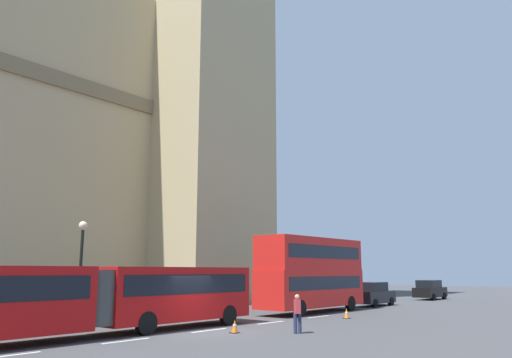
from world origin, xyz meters
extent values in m
plane|color=#424244|center=(0.00, 0.00, 0.00)|extent=(160.00, 160.00, 0.00)
cube|color=silver|center=(-8.68, 0.00, 0.01)|extent=(2.20, 0.16, 0.01)
cube|color=silver|center=(-4.08, 0.00, 0.01)|extent=(2.20, 0.16, 0.01)
cube|color=silver|center=(0.52, 0.00, 0.01)|extent=(2.20, 0.16, 0.01)
cube|color=silver|center=(5.12, 0.00, 0.01)|extent=(2.20, 0.16, 0.01)
cube|color=silver|center=(9.72, 0.00, 0.01)|extent=(2.20, 0.16, 0.01)
cube|color=tan|center=(14.85, 16.00, 24.42)|extent=(10.09, 10.09, 48.83)
cube|color=#B20F0F|center=(0.03, 2.00, 1.65)|extent=(8.31, 2.50, 2.50)
cube|color=black|center=(0.03, 2.00, 2.10)|extent=(7.65, 2.54, 0.90)
cylinder|color=#3F3F3F|center=(-4.58, 2.00, 1.65)|extent=(2.38, 2.38, 2.25)
cylinder|color=black|center=(2.69, 0.88, 0.50)|extent=(1.00, 0.30, 1.00)
cylinder|color=black|center=(-2.46, 0.88, 0.50)|extent=(1.00, 0.30, 1.00)
cube|color=red|center=(12.08, 2.00, 1.60)|extent=(9.52, 2.50, 2.40)
cube|color=#1E232D|center=(12.08, 2.00, 1.95)|extent=(8.57, 2.54, 0.84)
cube|color=red|center=(12.08, 2.00, 3.85)|extent=(9.33, 2.50, 2.10)
cube|color=#1E232D|center=(12.08, 2.00, 3.95)|extent=(8.57, 2.54, 0.84)
cylinder|color=black|center=(15.12, 0.88, 0.50)|extent=(1.00, 0.30, 1.00)
cylinder|color=black|center=(9.03, 0.88, 0.50)|extent=(1.00, 0.30, 1.00)
cube|color=black|center=(20.47, 1.83, 0.70)|extent=(4.40, 1.80, 0.90)
cube|color=black|center=(20.27, 1.83, 1.50)|extent=(2.46, 1.66, 0.70)
cylinder|color=black|center=(21.88, 1.02, 0.32)|extent=(0.64, 0.30, 0.64)
cylinder|color=black|center=(19.07, 1.02, 0.32)|extent=(0.64, 0.30, 0.64)
cube|color=black|center=(32.27, 1.80, 0.70)|extent=(4.40, 1.80, 0.90)
cube|color=black|center=(32.07, 1.80, 1.50)|extent=(2.46, 1.66, 0.70)
cylinder|color=black|center=(33.68, 0.99, 0.32)|extent=(0.64, 0.30, 0.64)
cylinder|color=black|center=(30.86, 0.99, 0.32)|extent=(0.64, 0.30, 0.64)
cube|color=black|center=(0.55, -1.54, 0.01)|extent=(0.36, 0.36, 0.03)
cone|color=orange|center=(0.55, -1.54, 0.31)|extent=(0.28, 0.28, 0.55)
cylinder|color=white|center=(0.55, -1.54, 0.33)|extent=(0.17, 0.17, 0.08)
cube|color=black|center=(9.83, -1.87, 0.01)|extent=(0.36, 0.36, 0.03)
cone|color=orange|center=(9.83, -1.87, 0.31)|extent=(0.28, 0.28, 0.55)
cylinder|color=white|center=(9.83, -1.87, 0.33)|extent=(0.17, 0.17, 0.08)
cylinder|color=black|center=(-2.40, 6.50, 0.15)|extent=(0.32, 0.32, 0.30)
cylinder|color=black|center=(-2.40, 6.50, 2.40)|extent=(0.16, 0.16, 4.80)
sphere|color=beige|center=(-2.40, 6.50, 5.05)|extent=(0.44, 0.44, 0.44)
cylinder|color=#262D4C|center=(2.12, -3.74, 0.43)|extent=(0.16, 0.16, 0.86)
cylinder|color=#262D4C|center=(2.26, -3.87, 0.43)|extent=(0.16, 0.16, 0.86)
cube|color=#BF383F|center=(2.19, -3.80, 1.16)|extent=(0.45, 0.46, 0.60)
sphere|color=tan|center=(2.19, -3.80, 1.58)|extent=(0.22, 0.22, 0.22)
camera|label=1|loc=(-16.43, -17.06, 2.71)|focal=34.94mm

